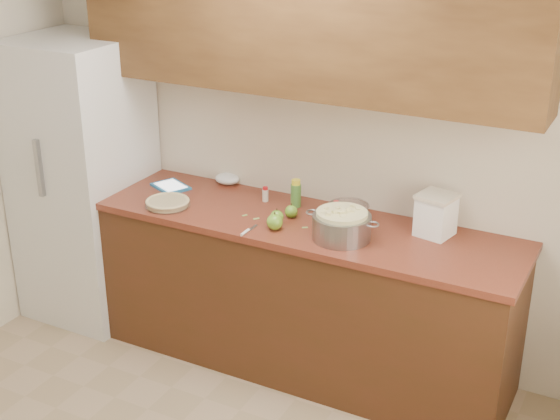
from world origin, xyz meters
The scene contains 21 objects.
room_shell centered at (0.00, 0.00, 1.30)m, with size 3.60×3.60×3.60m.
counter_run centered at (0.00, 1.48, 0.46)m, with size 2.64×0.68×0.92m.
upper_cabinets centered at (0.00, 1.63, 1.95)m, with size 2.60×0.34×0.70m, color brown.
fridge centered at (-1.44, 1.44, 0.90)m, with size 0.70×0.70×1.80m, color silver.
pie centered at (-0.69, 1.30, 0.94)m, with size 0.26×0.26×0.04m.
colander centered at (0.37, 1.36, 0.99)m, with size 0.41×0.31×0.15m.
flour_canister centered at (0.79, 1.63, 1.04)m, with size 0.22×0.22×0.23m.
tablet centered at (-0.85, 1.55, 0.93)m, with size 0.27×0.25×0.02m.
paring_knife centered at (-0.11, 1.19, 0.93)m, with size 0.02×0.17×0.02m.
lemon_bottle centered at (-0.04, 1.64, 1.00)m, with size 0.06×0.06×0.16m.
cinnamon_shaker centered at (-0.23, 1.63, 0.96)m, with size 0.04×0.04×0.09m.
vanilla_bottle centered at (0.23, 1.61, 0.97)m, with size 0.03×0.03×0.10m.
mixing_bowl centered at (0.30, 1.62, 0.97)m, with size 0.23×0.23×0.08m.
paper_towel centered at (-0.58, 1.77, 0.95)m, with size 0.16×0.13×0.07m, color white.
apple_left centered at (-0.02, 1.38, 0.96)m, with size 0.07×0.07×0.09m.
apple_center centered at (0.01, 1.49, 0.96)m, with size 0.07×0.07×0.08m.
apple_front centered at (0.00, 1.30, 0.96)m, with size 0.09×0.09×0.10m.
peel_a centered at (0.14, 1.40, 0.92)m, with size 0.03×0.01×0.00m, color #9AC45F.
peel_b centered at (0.20, 1.43, 0.92)m, with size 0.04×0.02×0.00m, color #9AC45F.
peel_c centered at (-0.15, 1.38, 0.92)m, with size 0.04×0.01×0.00m, color #9AC45F.
peel_d centered at (-0.23, 1.39, 0.92)m, with size 0.03×0.01×0.00m, color #9AC45F.
Camera 1 is at (1.80, -2.07, 2.65)m, focal length 50.00 mm.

